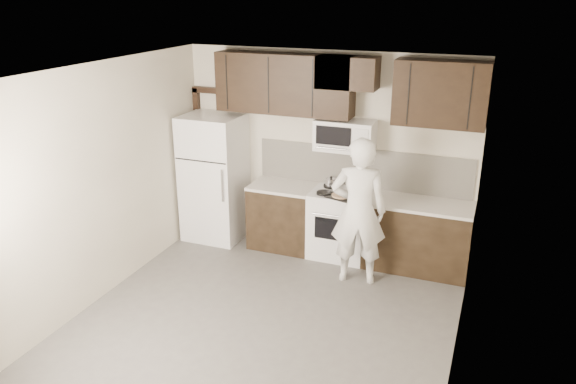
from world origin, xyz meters
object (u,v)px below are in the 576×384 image
Objects in this scene: person at (358,211)px; microwave at (345,135)px; stove at (339,223)px; refrigerator at (214,178)px.

microwave is at bearing -73.51° from person.
person is (0.39, -0.59, 0.46)m from stove.
microwave reaches higher than refrigerator.
person is (2.24, -0.54, 0.02)m from refrigerator.
refrigerator is at bearing -26.19° from person.
microwave is 0.41× the size of person.
refrigerator reaches higher than stove.
refrigerator is 0.98× the size of person.
person reaches higher than stove.
refrigerator is at bearing -174.85° from microwave.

